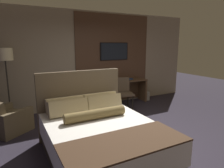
{
  "coord_description": "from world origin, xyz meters",
  "views": [
    {
      "loc": [
        -2.15,
        -2.98,
        1.86
      ],
      "look_at": [
        -0.02,
        1.04,
        0.95
      ],
      "focal_mm": 32.0,
      "sensor_mm": 36.0,
      "label": 1
    }
  ],
  "objects_px": {
    "floor_lamp": "(5,60)",
    "waste_bin": "(147,96)",
    "desk": "(117,88)",
    "desk_chair": "(123,90)",
    "bed": "(100,136)",
    "armchair_by_window": "(7,121)",
    "tv": "(114,51)",
    "book": "(129,79)",
    "vase_tall": "(93,78)",
    "vase_short": "(100,78)"
  },
  "relations": [
    {
      "from": "armchair_by_window",
      "to": "floor_lamp",
      "type": "xyz_separation_m",
      "value": [
        0.09,
        0.56,
        1.24
      ]
    },
    {
      "from": "desk",
      "to": "waste_bin",
      "type": "relative_size",
      "value": 7.08
    },
    {
      "from": "vase_short",
      "to": "tv",
      "type": "bearing_deg",
      "value": 18.36
    },
    {
      "from": "desk",
      "to": "waste_bin",
      "type": "xyz_separation_m",
      "value": [
        1.11,
        -0.07,
        -0.37
      ]
    },
    {
      "from": "waste_bin",
      "to": "book",
      "type": "bearing_deg",
      "value": 172.81
    },
    {
      "from": "tv",
      "to": "waste_bin",
      "type": "height_order",
      "value": "tv"
    },
    {
      "from": "vase_tall",
      "to": "bed",
      "type": "bearing_deg",
      "value": -110.26
    },
    {
      "from": "book",
      "to": "vase_tall",
      "type": "bearing_deg",
      "value": -177.51
    },
    {
      "from": "armchair_by_window",
      "to": "floor_lamp",
      "type": "distance_m",
      "value": 1.37
    },
    {
      "from": "armchair_by_window",
      "to": "bed",
      "type": "bearing_deg",
      "value": -178.44
    },
    {
      "from": "armchair_by_window",
      "to": "waste_bin",
      "type": "bearing_deg",
      "value": -117.35
    },
    {
      "from": "vase_short",
      "to": "waste_bin",
      "type": "xyz_separation_m",
      "value": [
        1.68,
        -0.07,
        -0.74
      ]
    },
    {
      "from": "tv",
      "to": "vase_tall",
      "type": "relative_size",
      "value": 2.94
    },
    {
      "from": "armchair_by_window",
      "to": "vase_tall",
      "type": "relative_size",
      "value": 3.18
    },
    {
      "from": "desk",
      "to": "armchair_by_window",
      "type": "height_order",
      "value": "armchair_by_window"
    },
    {
      "from": "desk_chair",
      "to": "floor_lamp",
      "type": "height_order",
      "value": "floor_lamp"
    },
    {
      "from": "tv",
      "to": "armchair_by_window",
      "type": "distance_m",
      "value": 3.51
    },
    {
      "from": "vase_tall",
      "to": "vase_short",
      "type": "xyz_separation_m",
      "value": [
        0.25,
        0.04,
        -0.03
      ]
    },
    {
      "from": "desk",
      "to": "bed",
      "type": "bearing_deg",
      "value": -124.54
    },
    {
      "from": "tv",
      "to": "desk",
      "type": "bearing_deg",
      "value": -90.0
    },
    {
      "from": "vase_tall",
      "to": "waste_bin",
      "type": "xyz_separation_m",
      "value": [
        1.93,
        -0.03,
        -0.77
      ]
    },
    {
      "from": "floor_lamp",
      "to": "vase_tall",
      "type": "height_order",
      "value": "floor_lamp"
    },
    {
      "from": "desk_chair",
      "to": "book",
      "type": "distance_m",
      "value": 0.76
    },
    {
      "from": "desk",
      "to": "desk_chair",
      "type": "distance_m",
      "value": 0.5
    },
    {
      "from": "desk_chair",
      "to": "book",
      "type": "height_order",
      "value": "desk_chair"
    },
    {
      "from": "desk_chair",
      "to": "vase_tall",
      "type": "height_order",
      "value": "vase_tall"
    },
    {
      "from": "desk_chair",
      "to": "vase_short",
      "type": "distance_m",
      "value": 0.76
    },
    {
      "from": "vase_short",
      "to": "waste_bin",
      "type": "height_order",
      "value": "vase_short"
    },
    {
      "from": "armchair_by_window",
      "to": "vase_tall",
      "type": "bearing_deg",
      "value": -109.58
    },
    {
      "from": "desk",
      "to": "tv",
      "type": "xyz_separation_m",
      "value": [
        -0.0,
        0.18,
        1.13
      ]
    },
    {
      "from": "vase_tall",
      "to": "desk_chair",
      "type": "bearing_deg",
      "value": -30.94
    },
    {
      "from": "armchair_by_window",
      "to": "book",
      "type": "xyz_separation_m",
      "value": [
        3.55,
        0.73,
        0.51
      ]
    },
    {
      "from": "bed",
      "to": "tv",
      "type": "height_order",
      "value": "tv"
    },
    {
      "from": "armchair_by_window",
      "to": "book",
      "type": "height_order",
      "value": "book"
    },
    {
      "from": "vase_tall",
      "to": "book",
      "type": "xyz_separation_m",
      "value": [
        1.27,
        0.06,
        -0.15
      ]
    },
    {
      "from": "floor_lamp",
      "to": "armchair_by_window",
      "type": "bearing_deg",
      "value": -98.81
    },
    {
      "from": "bed",
      "to": "waste_bin",
      "type": "xyz_separation_m",
      "value": [
        2.83,
        2.43,
        -0.23
      ]
    },
    {
      "from": "bed",
      "to": "vase_tall",
      "type": "distance_m",
      "value": 2.67
    },
    {
      "from": "floor_lamp",
      "to": "waste_bin",
      "type": "distance_m",
      "value": 4.34
    },
    {
      "from": "desk_chair",
      "to": "vase_short",
      "type": "bearing_deg",
      "value": 147.73
    },
    {
      "from": "desk_chair",
      "to": "vase_short",
      "type": "relative_size",
      "value": 3.32
    },
    {
      "from": "bed",
      "to": "armchair_by_window",
      "type": "distance_m",
      "value": 2.25
    },
    {
      "from": "book",
      "to": "desk",
      "type": "bearing_deg",
      "value": -179.03
    },
    {
      "from": "tv",
      "to": "vase_tall",
      "type": "bearing_deg",
      "value": -164.29
    },
    {
      "from": "bed",
      "to": "tv",
      "type": "bearing_deg",
      "value": 57.31
    },
    {
      "from": "tv",
      "to": "vase_short",
      "type": "bearing_deg",
      "value": -161.64
    },
    {
      "from": "desk",
      "to": "book",
      "type": "xyz_separation_m",
      "value": [
        0.46,
        0.01,
        0.25
      ]
    },
    {
      "from": "desk_chair",
      "to": "armchair_by_window",
      "type": "height_order",
      "value": "desk_chair"
    },
    {
      "from": "armchair_by_window",
      "to": "book",
      "type": "distance_m",
      "value": 3.66
    },
    {
      "from": "vase_short",
      "to": "waste_bin",
      "type": "relative_size",
      "value": 0.97
    }
  ]
}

